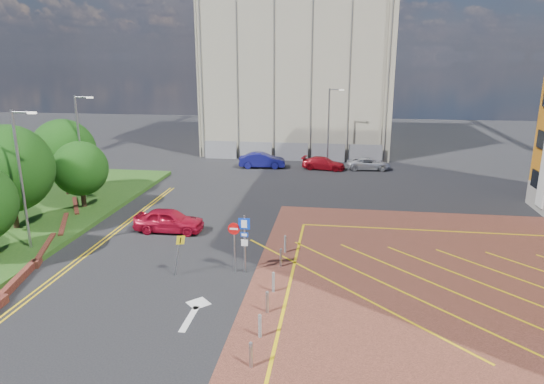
% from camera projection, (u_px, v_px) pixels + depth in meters
% --- Properties ---
extents(ground, '(140.00, 140.00, 0.00)m').
position_uv_depth(ground, '(232.00, 280.00, 24.89)').
color(ground, black).
rests_on(ground, ground).
extents(forecourt, '(26.00, 26.00, 0.02)m').
position_uv_depth(forecourt, '(520.00, 298.00, 22.99)').
color(forecourt, brown).
rests_on(forecourt, ground).
extents(retaining_wall, '(6.06, 20.33, 0.40)m').
position_uv_depth(retaining_wall, '(42.00, 249.00, 28.34)').
color(retaining_wall, brown).
rests_on(retaining_wall, ground).
extents(tree_b, '(5.60, 5.60, 6.74)m').
position_uv_depth(tree_b, '(8.00, 169.00, 30.61)').
color(tree_b, '#3D2B1C').
rests_on(tree_b, grass_bed).
extents(tree_c, '(4.00, 4.00, 4.90)m').
position_uv_depth(tree_c, '(80.00, 168.00, 35.39)').
color(tree_c, '#3D2B1C').
rests_on(tree_c, grass_bed).
extents(tree_d, '(5.00, 5.00, 6.08)m').
position_uv_depth(tree_d, '(64.00, 151.00, 38.47)').
color(tree_d, '#3D2B1C').
rests_on(tree_d, grass_bed).
extents(lamp_left_near, '(1.53, 0.16, 8.00)m').
position_uv_depth(lamp_left_near, '(22.00, 175.00, 27.22)').
color(lamp_left_near, '#9EA0A8').
rests_on(lamp_left_near, grass_bed).
extents(lamp_left_far, '(1.53, 0.16, 8.00)m').
position_uv_depth(lamp_left_far, '(81.00, 144.00, 37.02)').
color(lamp_left_far, '#9EA0A8').
rests_on(lamp_left_far, grass_bed).
extents(lamp_back, '(1.53, 0.16, 8.00)m').
position_uv_depth(lamp_back, '(329.00, 124.00, 49.86)').
color(lamp_back, '#9EA0A8').
rests_on(lamp_back, ground).
extents(sign_cluster, '(1.17, 0.12, 3.20)m').
position_uv_depth(sign_cluster, '(241.00, 238.00, 25.26)').
color(sign_cluster, '#9EA0A8').
rests_on(sign_cluster, ground).
extents(warning_sign, '(0.67, 0.40, 2.25)m').
position_uv_depth(warning_sign, '(179.00, 250.00, 25.02)').
color(warning_sign, '#9EA0A8').
rests_on(warning_sign, ground).
extents(bollard_row, '(0.14, 11.14, 0.90)m').
position_uv_depth(bollard_row, '(271.00, 290.00, 22.86)').
color(bollard_row, '#9EA0A8').
rests_on(bollard_row, forecourt).
extents(construction_building, '(21.20, 19.20, 22.00)m').
position_uv_depth(construction_building, '(301.00, 57.00, 60.06)').
color(construction_building, '#9D9781').
rests_on(construction_building, ground).
extents(construction_fence, '(21.60, 0.06, 2.00)m').
position_uv_depth(construction_fence, '(301.00, 152.00, 53.08)').
color(construction_fence, gray).
rests_on(construction_fence, ground).
extents(car_red_left, '(4.54, 1.85, 1.54)m').
position_uv_depth(car_red_left, '(169.00, 220.00, 31.61)').
color(car_red_left, '#B70F2A').
rests_on(car_red_left, ground).
extents(car_blue_back, '(4.86, 2.12, 1.55)m').
position_uv_depth(car_blue_back, '(262.00, 160.00, 49.91)').
color(car_blue_back, navy).
rests_on(car_blue_back, ground).
extents(car_red_back, '(4.57, 2.40, 1.26)m').
position_uv_depth(car_red_back, '(323.00, 163.00, 49.18)').
color(car_red_back, '#A40E19').
rests_on(car_red_back, ground).
extents(car_silver_back, '(4.49, 2.35, 1.21)m').
position_uv_depth(car_silver_back, '(368.00, 164.00, 49.10)').
color(car_silver_back, silver).
rests_on(car_silver_back, ground).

